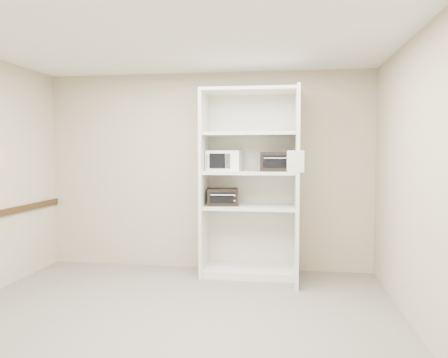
# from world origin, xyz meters

# --- Properties ---
(floor) EXTENTS (4.50, 4.00, 0.01)m
(floor) POSITION_xyz_m (0.00, 0.00, 0.00)
(floor) COLOR #6B665A
(floor) RESTS_ON ground
(ceiling) EXTENTS (4.50, 4.00, 0.01)m
(ceiling) POSITION_xyz_m (0.00, 0.00, 2.70)
(ceiling) COLOR white
(wall_back) EXTENTS (4.50, 0.02, 2.70)m
(wall_back) POSITION_xyz_m (0.00, 2.00, 1.35)
(wall_back) COLOR tan
(wall_back) RESTS_ON ground
(wall_front) EXTENTS (4.50, 0.02, 2.70)m
(wall_front) POSITION_xyz_m (0.00, -2.00, 1.35)
(wall_front) COLOR tan
(wall_front) RESTS_ON ground
(wall_right) EXTENTS (0.02, 4.00, 2.70)m
(wall_right) POSITION_xyz_m (2.25, 0.00, 1.35)
(wall_right) COLOR tan
(wall_right) RESTS_ON ground
(shelving_unit) EXTENTS (1.24, 0.92, 2.42)m
(shelving_unit) POSITION_xyz_m (0.67, 1.70, 1.13)
(shelving_unit) COLOR white
(shelving_unit) RESTS_ON floor
(microwave) EXTENTS (0.46, 0.37, 0.27)m
(microwave) POSITION_xyz_m (0.28, 1.75, 1.50)
(microwave) COLOR white
(microwave) RESTS_ON shelving_unit
(toaster_oven_upper) EXTENTS (0.45, 0.35, 0.25)m
(toaster_oven_upper) POSITION_xyz_m (0.97, 1.71, 1.49)
(toaster_oven_upper) COLOR black
(toaster_oven_upper) RESTS_ON shelving_unit
(toaster_oven_lower) EXTENTS (0.43, 0.35, 0.22)m
(toaster_oven_lower) POSITION_xyz_m (0.27, 1.69, 1.03)
(toaster_oven_lower) COLOR black
(toaster_oven_lower) RESTS_ON shelving_unit
(paper_sign) EXTENTS (0.19, 0.01, 0.24)m
(paper_sign) POSITION_xyz_m (1.19, 1.07, 1.51)
(paper_sign) COLOR white
(paper_sign) RESTS_ON shelving_unit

